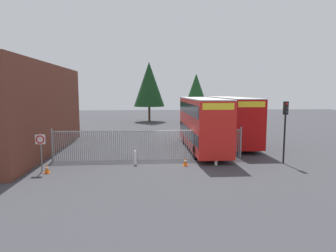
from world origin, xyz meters
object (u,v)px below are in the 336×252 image
bollard_near_left (135,158)px  traffic_light_kerbside (285,121)px  double_decker_bus_behind_fence_left (231,118)px  speed_limit_sign_post (41,144)px  traffic_cone_mid_forecourt (47,168)px  double_decker_bus_near_gate (202,122)px  traffic_cone_by_gate (185,161)px  bollard_center_front (216,158)px

bollard_near_left → traffic_light_kerbside: 10.58m
double_decker_bus_behind_fence_left → speed_limit_sign_post: double_decker_bus_behind_fence_left is taller
traffic_cone_mid_forecourt → speed_limit_sign_post: bearing=145.5°
double_decker_bus_behind_fence_left → traffic_light_kerbside: bearing=-79.7°
double_decker_bus_behind_fence_left → traffic_cone_mid_forecourt: size_ratio=18.32×
traffic_light_kerbside → double_decker_bus_near_gate: bearing=133.2°
double_decker_bus_near_gate → bollard_near_left: 7.41m
traffic_cone_by_gate → bollard_center_front: bearing=0.3°
bollard_near_left → bollard_center_front: bearing=-6.1°
traffic_cone_by_gate → bollard_near_left: bearing=169.9°
double_decker_bus_near_gate → traffic_cone_by_gate: size_ratio=18.32×
bollard_near_left → traffic_cone_by_gate: 3.45m
bollard_center_front → speed_limit_sign_post: speed_limit_sign_post is taller
bollard_near_left → double_decker_bus_near_gate: bearing=39.5°
double_decker_bus_near_gate → bollard_center_front: (-0.02, -5.14, -1.95)m
traffic_cone_mid_forecourt → traffic_light_kerbside: traffic_light_kerbside is taller
traffic_light_kerbside → speed_limit_sign_post: bearing=-176.6°
traffic_cone_by_gate → traffic_cone_mid_forecourt: bearing=-172.6°
double_decker_bus_near_gate → double_decker_bus_behind_fence_left: 4.39m
traffic_cone_by_gate → speed_limit_sign_post: (-9.10, -0.86, 1.49)m
bollard_center_front → bollard_near_left: bearing=173.9°
traffic_cone_mid_forecourt → traffic_light_kerbside: 15.86m
bollard_near_left → bollard_center_front: same height
double_decker_bus_near_gate → traffic_cone_by_gate: double_decker_bus_near_gate is taller
bollard_near_left → bollard_center_front: 5.53m
double_decker_bus_near_gate → double_decker_bus_behind_fence_left: same height
double_decker_bus_near_gate → traffic_light_kerbside: (4.75, -5.06, 0.56)m
bollard_center_front → traffic_cone_by_gate: bollard_center_front is taller
bollard_near_left → traffic_light_kerbside: bearing=-2.9°
traffic_cone_by_gate → speed_limit_sign_post: 9.26m
double_decker_bus_near_gate → bollard_near_left: double_decker_bus_near_gate is taller
speed_limit_sign_post → double_decker_bus_near_gate: bearing=28.2°
bollard_center_front → speed_limit_sign_post: 11.31m
double_decker_bus_near_gate → double_decker_bus_behind_fence_left: bearing=41.2°
bollard_near_left → speed_limit_sign_post: size_ratio=0.40×
traffic_cone_by_gate → speed_limit_sign_post: bearing=-174.6°
bollard_near_left → traffic_cone_by_gate: bollard_near_left is taller
speed_limit_sign_post → traffic_light_kerbside: (15.97, 0.95, 1.21)m
bollard_center_front → speed_limit_sign_post: size_ratio=0.40×
bollard_near_left → traffic_cone_mid_forecourt: 5.59m
bollard_center_front → traffic_light_kerbside: bearing=0.9°
double_decker_bus_near_gate → speed_limit_sign_post: 12.75m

